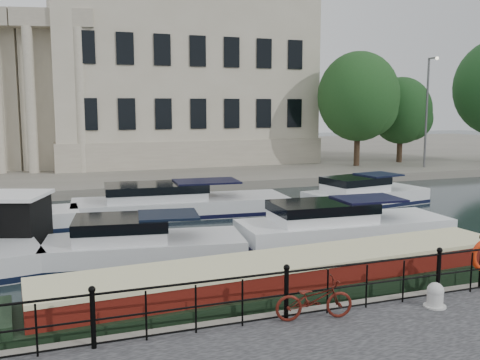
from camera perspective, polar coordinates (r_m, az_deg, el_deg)
name	(u,v)px	position (r m, az deg, el deg)	size (l,w,h in m)	color
ground_plane	(248,307)	(14.03, 0.91, -13.40)	(160.00, 160.00, 0.00)	black
far_bank	(99,158)	(51.64, -14.79, 2.26)	(120.00, 42.00, 0.55)	#6B665B
railing	(286,290)	(11.67, 4.97, -11.63)	(24.14, 0.14, 1.22)	black
civic_building	(89,83)	(47.09, -15.81, 9.95)	(53.55, 31.84, 16.85)	#ADA38C
lamp_posts	(468,110)	(44.99, 23.10, 6.88)	(8.24, 1.55, 8.07)	#59595B
bicycle	(314,299)	(11.81, 7.90, -12.47)	(0.60, 1.71, 0.90)	#4F150E
mooring_bollard	(435,295)	(13.22, 20.10, -11.49)	(0.51, 0.51, 0.57)	#BBBAB7
narrowboat	(292,288)	(14.37, 5.58, -11.37)	(16.45, 3.15, 1.60)	black
harbour_hut	(12,227)	(20.17, -23.12, -4.61)	(3.82, 3.50, 2.19)	#6B665B
cabin_cruisers	(174,225)	(21.63, -7.09, -4.80)	(27.62, 11.23, 1.99)	silver
trees	(440,97)	(45.48, 20.57, 8.28)	(18.63, 8.79, 9.98)	black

